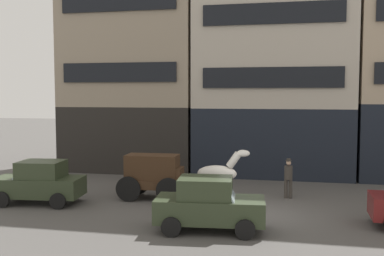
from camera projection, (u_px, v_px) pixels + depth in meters
The scene contains 9 objects.
ground_plane at pixel (253, 214), 17.29m from camera, with size 120.00×120.00×0.00m, color #4C4947.
building_far_left at pixel (136, 69), 28.19m from camera, with size 8.52×6.44×12.34m.
building_center_left at pixel (274, 22), 26.26m from camera, with size 9.30×6.44×17.75m.
cargo_wagon at pixel (153, 173), 19.77m from camera, with size 2.94×1.58×1.98m.
draft_horse at pixel (219, 173), 19.17m from camera, with size 2.35×0.65×2.30m.
sedan_dark at pixel (209, 204), 15.18m from camera, with size 3.82×2.11×1.83m.
sedan_light at pixel (39, 182), 18.95m from camera, with size 3.83×2.14×1.83m.
pedestrian_officer at pixel (288, 177), 19.90m from camera, with size 0.50×0.50×1.79m.
fire_hydrant_curbside at pixel (127, 174), 23.72m from camera, with size 0.24×0.24×0.83m.
Camera 1 is at (1.12, -17.11, 4.67)m, focal length 41.69 mm.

